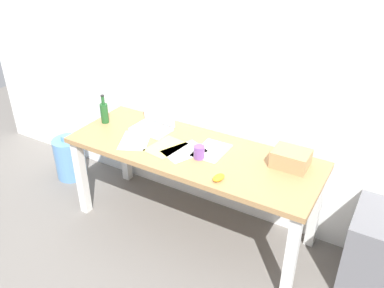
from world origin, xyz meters
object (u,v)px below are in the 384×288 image
at_px(filing_cabinet, 378,251).
at_px(cardboard_box, 291,158).
at_px(desk, 192,161).
at_px(laptop_left, 154,123).
at_px(beer_bottle, 104,112).
at_px(computer_mouse, 219,178).
at_px(coffee_mug, 199,152).
at_px(water_cooler_jug, 70,158).

bearing_deg(filing_cabinet, cardboard_box, 177.80).
bearing_deg(desk, laptop_left, 162.22).
relative_size(beer_bottle, filing_cabinet, 0.43).
bearing_deg(laptop_left, computer_mouse, -26.22).
distance_m(beer_bottle, cardboard_box, 1.56).
relative_size(desk, filing_cabinet, 3.34).
height_order(desk, computer_mouse, computer_mouse).
bearing_deg(filing_cabinet, coffee_mug, -171.11).
height_order(cardboard_box, filing_cabinet, cardboard_box).
bearing_deg(cardboard_box, beer_bottle, -175.36).
xyz_separation_m(computer_mouse, cardboard_box, (0.35, 0.40, 0.04)).
relative_size(cardboard_box, coffee_mug, 2.60).
height_order(laptop_left, computer_mouse, laptop_left).
xyz_separation_m(computer_mouse, coffee_mug, (-0.24, 0.17, 0.03)).
xyz_separation_m(beer_bottle, cardboard_box, (1.55, 0.13, -0.03)).
bearing_deg(coffee_mug, filing_cabinet, 8.89).
height_order(computer_mouse, coffee_mug, coffee_mug).
bearing_deg(coffee_mug, water_cooler_jug, 175.47).
relative_size(coffee_mug, water_cooler_jug, 0.21).
distance_m(desk, filing_cabinet, 1.42).
height_order(desk, cardboard_box, cardboard_box).
height_order(desk, laptop_left, laptop_left).
xyz_separation_m(laptop_left, filing_cabinet, (1.81, -0.01, -0.50)).
xyz_separation_m(beer_bottle, water_cooler_jug, (-0.54, 0.02, -0.62)).
height_order(desk, beer_bottle, beer_bottle).
bearing_deg(coffee_mug, laptop_left, 158.49).
height_order(coffee_mug, water_cooler_jug, coffee_mug).
relative_size(desk, beer_bottle, 7.79).
relative_size(beer_bottle, cardboard_box, 1.00).
bearing_deg(computer_mouse, laptop_left, 165.39).
bearing_deg(desk, coffee_mug, -35.54).
relative_size(computer_mouse, coffee_mug, 1.05).
xyz_separation_m(computer_mouse, filing_cabinet, (1.03, 0.37, -0.46)).
distance_m(laptop_left, beer_bottle, 0.43).
distance_m(desk, cardboard_box, 0.73).
height_order(beer_bottle, computer_mouse, beer_bottle).
distance_m(desk, beer_bottle, 0.88).
bearing_deg(desk, beer_bottle, 178.20).
xyz_separation_m(desk, water_cooler_jug, (-1.40, 0.05, -0.43)).
bearing_deg(cardboard_box, filing_cabinet, -2.20).
relative_size(desk, cardboard_box, 7.76).
relative_size(cardboard_box, filing_cabinet, 0.43).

